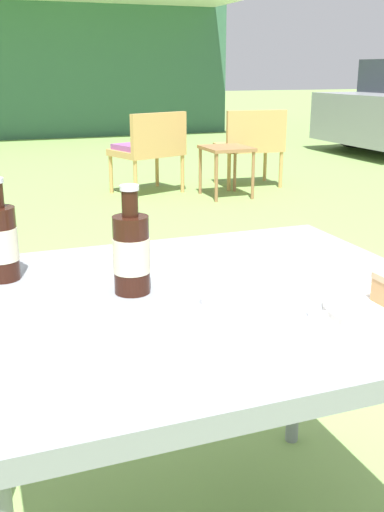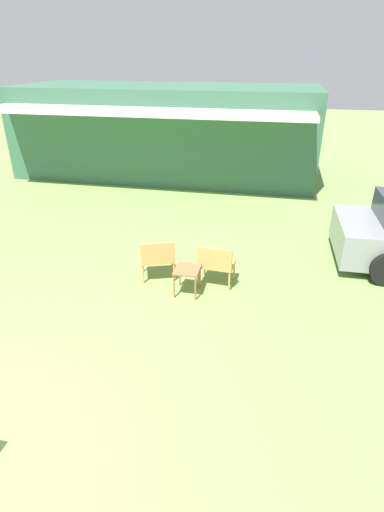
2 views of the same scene
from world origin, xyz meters
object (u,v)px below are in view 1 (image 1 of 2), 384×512
(wicker_chair_plain, at_px, (251,142))
(garden_side_table, at_px, (226,154))
(wicker_chair_cushioned, at_px, (150,146))
(patio_table, at_px, (209,320))
(cola_bottle_far, at_px, (0,241))
(cola_bottle_near, at_px, (131,252))

(wicker_chair_plain, xyz_separation_m, garden_side_table, (-0.42, -0.35, -0.05))
(wicker_chair_plain, bearing_deg, wicker_chair_cushioned, 3.46)
(patio_table, xyz_separation_m, cola_bottle_far, (-0.39, 0.24, 0.15))
(garden_side_table, height_order, cola_bottle_far, cola_bottle_far)
(wicker_chair_cushioned, relative_size, cola_bottle_near, 3.43)
(patio_table, relative_size, cola_bottle_near, 4.38)
(wicker_chair_plain, distance_m, cola_bottle_near, 4.88)
(wicker_chair_plain, distance_m, garden_side_table, 0.55)
(wicker_chair_plain, relative_size, patio_table, 0.78)
(cola_bottle_far, bearing_deg, wicker_chair_plain, 57.59)
(patio_table, height_order, cola_bottle_near, cola_bottle_near)
(wicker_chair_cushioned, distance_m, cola_bottle_near, 4.49)
(cola_bottle_near, bearing_deg, wicker_chair_plain, 61.09)
(patio_table, bearing_deg, garden_side_table, 65.75)
(wicker_chair_cushioned, bearing_deg, cola_bottle_far, 49.91)
(patio_table, height_order, cola_bottle_far, cola_bottle_far)
(wicker_chair_plain, bearing_deg, garden_side_table, 44.74)
(wicker_chair_cushioned, xyz_separation_m, garden_side_table, (0.62, -0.38, -0.05))
(garden_side_table, relative_size, cola_bottle_near, 2.08)
(cola_bottle_far, bearing_deg, cola_bottle_near, -35.97)
(wicker_chair_plain, xyz_separation_m, cola_bottle_far, (-2.59, -4.09, 0.34))
(wicker_chair_cushioned, distance_m, cola_bottle_far, 4.41)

